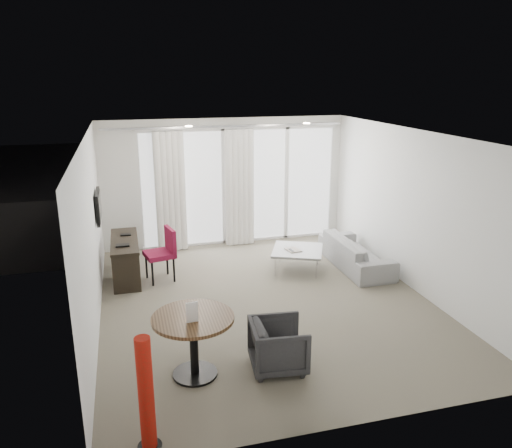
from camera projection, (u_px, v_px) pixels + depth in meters
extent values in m
cube|color=#645D4D|center=(266.00, 302.00, 7.83)|extent=(5.00, 6.00, 0.00)
cube|color=white|center=(267.00, 135.00, 7.08)|extent=(5.00, 6.00, 0.00)
cube|color=silver|center=(91.00, 236.00, 6.84)|extent=(0.00, 6.00, 2.60)
cube|color=silver|center=(414.00, 211.00, 8.08)|extent=(0.00, 6.00, 2.60)
cube|color=silver|center=(355.00, 310.00, 4.68)|extent=(5.00, 0.00, 2.60)
cylinder|color=#FFE0B2|center=(189.00, 126.00, 8.34)|extent=(0.12, 0.12, 0.02)
cylinder|color=#FFE0B2|center=(307.00, 123.00, 8.86)|extent=(0.12, 0.12, 0.02)
cylinder|color=#9A150A|center=(146.00, 394.00, 4.61)|extent=(0.31, 0.31, 1.17)
imported|color=#272729|center=(279.00, 346.00, 5.98)|extent=(0.72, 0.71, 0.60)
imported|color=gray|center=(356.00, 252.00, 9.19)|extent=(0.73, 1.87, 0.55)
cube|color=#4D4D50|center=(226.00, 224.00, 12.09)|extent=(5.60, 3.00, 0.12)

